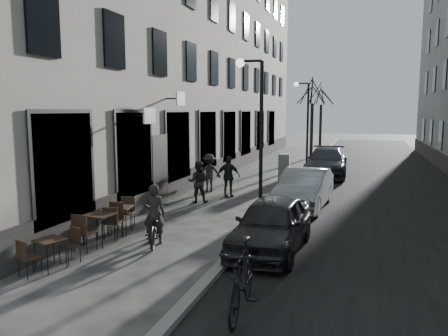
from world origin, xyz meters
The scene contains 22 objects.
ground centered at (0.00, 0.00, 0.00)m, with size 120.00×120.00×0.00m, color #353230.
road centered at (3.85, 16.00, 0.00)m, with size 7.30×60.00×0.00m, color black.
kerb centered at (0.20, 16.00, 0.06)m, with size 0.25×60.00×0.12m, color slate.
building_left centered at (-6.00, 16.50, 8.00)m, with size 4.00×35.00×16.00m, color gray.
streetlamp_near centered at (-0.17, 6.00, 3.16)m, with size 0.90×0.28×5.09m.
streetlamp_far centered at (-0.17, 18.00, 3.16)m, with size 0.90×0.28×5.09m.
tree_near centered at (-0.10, 21.00, 4.66)m, with size 2.40×2.40×5.70m.
tree_far centered at (-0.10, 27.00, 4.66)m, with size 2.40×2.40×5.70m.
bistro_set_a centered at (-3.35, 0.10, 0.41)m, with size 0.75×1.41×0.80m.
bistro_set_b centered at (-3.35, 1.99, 0.49)m, with size 0.69×1.64×0.96m.
bistro_set_c centered at (-3.40, 3.06, 0.47)m, with size 0.75×1.60×0.91m.
sign_board centered at (-4.01, 1.63, 0.43)m, with size 0.58×0.68×1.05m.
utility_cabinet centered at (-0.49, 13.21, 0.70)m, with size 0.51×0.93×1.40m, color slate.
bicycle centered at (-2.04, 2.51, 0.48)m, with size 0.64×1.84×0.97m, color black.
cyclist_rider centered at (-2.04, 2.51, 0.79)m, with size 0.58×0.38×1.58m, color black.
pedestrian_near centered at (-2.79, 7.66, 0.79)m, with size 0.76×0.60×1.57m, color black.
pedestrian_mid centered at (-3.17, 9.94, 0.81)m, with size 1.05×0.60×1.62m, color #2A2724.
pedestrian_far centered at (-2.05, 9.09, 0.83)m, with size 0.98×0.41×1.66m, color black.
car_near centered at (1.00, 2.87, 0.67)m, with size 1.57×3.91×1.33m, color black.
car_mid centered at (1.16, 7.90, 0.70)m, with size 1.48×4.24×1.40m, color #96999E.
car_far centered at (1.28, 15.95, 0.74)m, with size 2.08×5.12×1.48m, color #31323A.
moped centered at (1.20, -0.62, 0.63)m, with size 0.59×2.08×1.25m, color black.
Camera 1 is at (3.08, -7.53, 3.48)m, focal length 35.00 mm.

